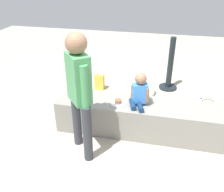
# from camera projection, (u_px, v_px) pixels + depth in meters

# --- Properties ---
(ground_plane) EXTENTS (12.00, 12.00, 0.00)m
(ground_plane) POSITION_uv_depth(u_px,v_px,m) (143.00, 132.00, 3.82)
(ground_plane) COLOR #A69B88
(concrete_ledge) EXTENTS (2.59, 0.56, 0.49)m
(concrete_ledge) POSITION_uv_depth(u_px,v_px,m) (144.00, 118.00, 3.70)
(concrete_ledge) COLOR gray
(concrete_ledge) RESTS_ON ground_plane
(child_seated) EXTENTS (0.29, 0.35, 0.48)m
(child_seated) POSITION_uv_depth(u_px,v_px,m) (139.00, 92.00, 3.47)
(child_seated) COLOR navy
(child_seated) RESTS_ON concrete_ledge
(adult_standing) EXTENTS (0.37, 0.40, 1.64)m
(adult_standing) POSITION_uv_depth(u_px,v_px,m) (79.00, 86.00, 2.97)
(adult_standing) COLOR #2E3137
(adult_standing) RESTS_ON ground_plane
(cake_plate) EXTENTS (0.22, 0.22, 0.07)m
(cake_plate) POSITION_uv_depth(u_px,v_px,m) (118.00, 103.00, 3.59)
(cake_plate) COLOR white
(cake_plate) RESTS_ON concrete_ledge
(gift_bag) EXTENTS (0.19, 0.11, 0.35)m
(gift_bag) POSITION_uv_depth(u_px,v_px,m) (100.00, 82.00, 5.03)
(gift_bag) COLOR gold
(gift_bag) RESTS_ON ground_plane
(railing_post) EXTENTS (0.36, 0.36, 1.06)m
(railing_post) POSITION_uv_depth(u_px,v_px,m) (170.00, 70.00, 4.95)
(railing_post) COLOR black
(railing_post) RESTS_ON ground_plane
(water_bottle_near_gift) EXTENTS (0.07, 0.07, 0.21)m
(water_bottle_near_gift) POSITION_uv_depth(u_px,v_px,m) (200.00, 103.00, 4.39)
(water_bottle_near_gift) COLOR silver
(water_bottle_near_gift) RESTS_ON ground_plane
(party_cup_red) EXTENTS (0.08, 0.08, 0.10)m
(party_cup_red) POSITION_uv_depth(u_px,v_px,m) (113.00, 106.00, 4.39)
(party_cup_red) COLOR red
(party_cup_red) RESTS_ON ground_plane
(cake_box_white) EXTENTS (0.36, 0.36, 0.13)m
(cake_box_white) POSITION_uv_depth(u_px,v_px,m) (146.00, 92.00, 4.83)
(cake_box_white) COLOR white
(cake_box_white) RESTS_ON ground_plane
(handbag_black_leather) EXTENTS (0.29, 0.15, 0.30)m
(handbag_black_leather) POSITION_uv_depth(u_px,v_px,m) (86.00, 102.00, 4.43)
(handbag_black_leather) COLOR black
(handbag_black_leather) RESTS_ON ground_plane
(handbag_brown_canvas) EXTENTS (0.33, 0.13, 0.34)m
(handbag_brown_canvas) POSITION_uv_depth(u_px,v_px,m) (206.00, 110.00, 4.14)
(handbag_brown_canvas) COLOR brown
(handbag_brown_canvas) RESTS_ON ground_plane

